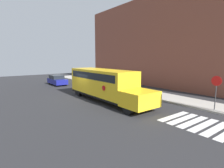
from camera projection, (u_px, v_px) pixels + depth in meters
ground_plane at (87, 97)px, 18.43m from camera, size 60.00×60.00×0.00m
sidewalk_strip at (132, 90)px, 22.30m from camera, size 44.00×3.00×0.15m
building_backdrop at (165, 42)px, 25.24m from camera, size 32.00×4.00×12.94m
crosswalk_stripes at (204, 125)px, 10.77m from camera, size 4.70×3.20×0.01m
school_bus at (104, 83)px, 16.89m from camera, size 10.45×2.57×3.00m
parked_car at (57, 80)px, 27.06m from camera, size 4.26×1.80×1.50m
stop_sign at (216, 88)px, 13.26m from camera, size 0.76×0.10×2.78m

